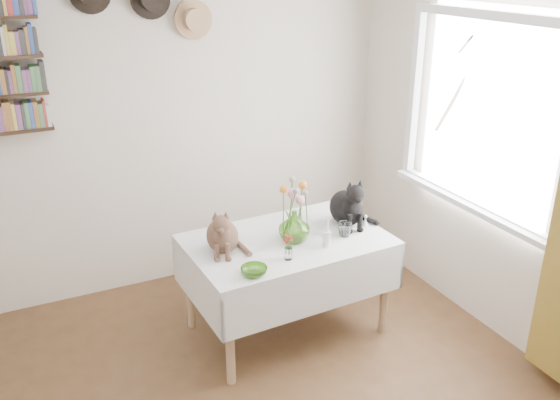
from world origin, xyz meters
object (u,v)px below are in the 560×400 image
dining_table (287,262)px  tabby_cat (222,228)px  black_cat (347,199)px  flower_vase (294,226)px

dining_table → tabby_cat: tabby_cat is taller
black_cat → flower_vase: size_ratio=1.72×
dining_table → flower_vase: 0.29m
dining_table → tabby_cat: 0.56m
dining_table → tabby_cat: bearing=176.9°
tabby_cat → black_cat: size_ratio=0.89×
tabby_cat → black_cat: 0.94m
tabby_cat → black_cat: (0.94, 0.02, 0.02)m
tabby_cat → dining_table: bearing=19.3°
dining_table → black_cat: 0.61m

